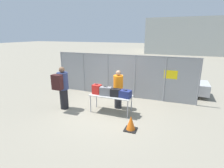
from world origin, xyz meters
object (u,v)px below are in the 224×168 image
at_px(security_worker_near, 118,89).
at_px(utility_trailer, 174,86).
at_px(inspection_table, 111,97).
at_px(traveler_hooded, 62,87).
at_px(suitcase_red, 97,89).
at_px(suitcase_grey, 106,91).
at_px(suitcase_black, 115,93).
at_px(suitcase_navy, 125,94).
at_px(traffic_cone, 131,124).

xyz_separation_m(security_worker_near, utility_trailer, (2.23, 2.95, -0.44)).
xyz_separation_m(inspection_table, security_worker_near, (0.12, 0.56, 0.18)).
bearing_deg(inspection_table, security_worker_near, 78.34).
height_order(traveler_hooded, security_worker_near, traveler_hooded).
bearing_deg(suitcase_red, suitcase_grey, -6.50).
distance_m(suitcase_black, utility_trailer, 4.21).
xyz_separation_m(suitcase_red, suitcase_grey, (0.43, -0.05, -0.02)).
relative_size(suitcase_navy, utility_trailer, 0.11).
bearing_deg(suitcase_black, security_worker_near, 99.06).
bearing_deg(suitcase_red, traffic_cone, -30.23).
relative_size(inspection_table, suitcase_red, 4.19).
height_order(inspection_table, suitcase_red, suitcase_red).
bearing_deg(suitcase_grey, suitcase_navy, 3.89).
bearing_deg(utility_trailer, suitcase_black, -120.58).
height_order(inspection_table, suitcase_black, suitcase_black).
relative_size(suitcase_navy, security_worker_near, 0.28).
height_order(suitcase_red, traveler_hooded, traveler_hooded).
relative_size(suitcase_grey, suitcase_navy, 1.07).
relative_size(suitcase_grey, utility_trailer, 0.12).
bearing_deg(traveler_hooded, traffic_cone, -24.24).
xyz_separation_m(inspection_table, suitcase_grey, (-0.19, -0.09, 0.24)).
bearing_deg(suitcase_navy, traffic_cone, -63.06).
height_order(suitcase_red, security_worker_near, security_worker_near).
distance_m(traveler_hooded, security_worker_near, 2.39).
bearing_deg(security_worker_near, suitcase_navy, 135.36).
distance_m(suitcase_grey, utility_trailer, 4.44).
relative_size(suitcase_navy, traveler_hooded, 0.25).
relative_size(traveler_hooded, traffic_cone, 3.57).
bearing_deg(suitcase_navy, suitcase_black, -174.04).
xyz_separation_m(suitcase_red, traffic_cone, (1.76, -1.03, -0.71)).
bearing_deg(suitcase_red, utility_trailer, 50.26).
relative_size(suitcase_red, suitcase_black, 0.96).
height_order(suitcase_grey, traveler_hooded, traveler_hooded).
xyz_separation_m(traveler_hooded, traffic_cone, (3.21, -0.65, -0.78)).
bearing_deg(suitcase_black, suitcase_red, 177.58).
relative_size(suitcase_black, traffic_cone, 0.83).
bearing_deg(suitcase_black, utility_trailer, 59.42).
xyz_separation_m(inspection_table, suitcase_black, (0.22, -0.08, 0.22)).
height_order(security_worker_near, traffic_cone, security_worker_near).
relative_size(security_worker_near, traffic_cone, 3.25).
height_order(suitcase_black, utility_trailer, suitcase_black).
distance_m(traveler_hooded, traffic_cone, 3.36).
bearing_deg(inspection_table, suitcase_red, -176.07).
xyz_separation_m(traveler_hooded, utility_trailer, (4.40, 3.94, -0.59)).
bearing_deg(utility_trailer, suitcase_grey, -125.08).
height_order(inspection_table, security_worker_near, security_worker_near).
distance_m(suitcase_grey, traveler_hooded, 1.90).
xyz_separation_m(suitcase_navy, traffic_cone, (0.53, -1.04, -0.66)).
relative_size(inspection_table, suitcase_navy, 3.65).
distance_m(inspection_table, suitcase_black, 0.32).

